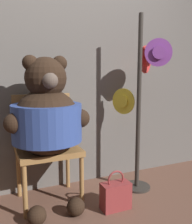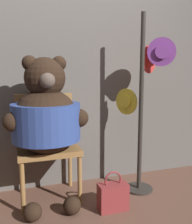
# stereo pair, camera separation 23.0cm
# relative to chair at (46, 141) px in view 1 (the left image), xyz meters

# --- Properties ---
(ground_plane) EXTENTS (14.00, 14.00, 0.00)m
(ground_plane) POSITION_rel_chair_xyz_m (0.26, -0.53, -0.55)
(ground_plane) COLOR brown
(wall_back) EXTENTS (8.00, 0.10, 2.44)m
(wall_back) POSITION_rel_chair_xyz_m (0.26, 0.25, 0.67)
(wall_back) COLOR #66605B
(wall_back) RESTS_ON ground_plane
(chair) EXTENTS (0.55, 0.47, 0.98)m
(chair) POSITION_rel_chair_xyz_m (0.00, 0.00, 0.00)
(chair) COLOR #9E703D
(chair) RESTS_ON ground_plane
(teddy_bear) EXTENTS (0.72, 0.64, 1.32)m
(teddy_bear) POSITION_rel_chair_xyz_m (-0.02, -0.16, 0.25)
(teddy_bear) COLOR black
(teddy_bear) RESTS_ON ground_plane
(hat_display_rack) EXTENTS (0.43, 0.43, 1.74)m
(hat_display_rack) POSITION_rel_chair_xyz_m (0.93, -0.15, 0.37)
(hat_display_rack) COLOR #332D28
(hat_display_rack) RESTS_ON ground_plane
(handbag_on_ground) EXTENTS (0.26, 0.13, 0.35)m
(handbag_on_ground) POSITION_rel_chair_xyz_m (0.50, -0.46, -0.42)
(handbag_on_ground) COLOR maroon
(handbag_on_ground) RESTS_ON ground_plane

